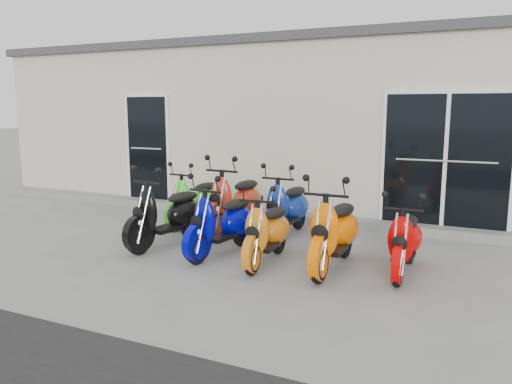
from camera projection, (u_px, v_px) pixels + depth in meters
ground at (239, 249)px, 7.27m from camera, size 80.00×80.00×0.00m
building at (339, 126)px, 11.66m from camera, size 14.00×6.00×3.20m
roof_cap at (341, 52)px, 11.37m from camera, size 14.20×6.20×0.16m
front_step at (289, 217)px, 9.07m from camera, size 14.00×0.40×0.15m
door_left at (148, 145)px, 10.33m from camera, size 1.07×0.08×2.22m
door_right at (446, 157)px, 7.92m from camera, size 2.02×0.08×2.22m
scooter_front_black at (167, 205)px, 7.35m from camera, size 0.84×1.74×1.23m
scooter_front_blue at (222, 213)px, 6.91m from camera, size 0.79×1.66×1.18m
scooter_front_orange_a at (267, 222)px, 6.51m from camera, size 0.63×1.53×1.11m
scooter_front_orange_b at (334, 221)px, 6.27m from camera, size 0.63×1.71×1.26m
scooter_front_red at (405, 231)px, 6.10m from camera, size 0.56×1.48×1.08m
scooter_back_green at (194, 193)px, 8.67m from camera, size 0.68×1.59×1.14m
scooter_back_red at (235, 193)px, 8.20m from camera, size 0.74×1.81×1.31m
scooter_back_blue at (287, 199)px, 7.90m from camera, size 0.63×1.65×1.21m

